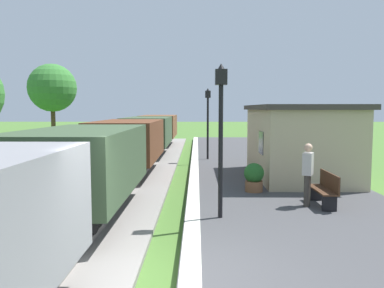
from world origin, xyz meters
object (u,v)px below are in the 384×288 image
freight_train (128,144)px  tree_field_left (52,88)px  bench_down_platform (267,152)px  lamp_post_far (208,110)px  person_waiting (308,172)px  lamp_post_near (221,112)px  bench_near_hut (325,189)px  station_hut (298,141)px  potted_planter (254,177)px

freight_train → tree_field_left: size_ratio=5.66×
freight_train → bench_down_platform: size_ratio=21.73×
freight_train → lamp_post_far: 5.41m
person_waiting → lamp_post_near: size_ratio=0.46×
bench_near_hut → person_waiting: bearing=-174.5°
station_hut → lamp_post_far: bearing=121.8°
lamp_post_near → station_hut: bearing=59.5°
person_waiting → lamp_post_far: bearing=-50.3°
station_hut → potted_planter: 3.49m
person_waiting → potted_planter: 2.24m
bench_down_platform → lamp_post_near: bearing=-106.3°
lamp_post_near → lamp_post_far: bearing=90.0°
tree_field_left → lamp_post_far: bearing=-26.1°
station_hut → bench_down_platform: size_ratio=3.87×
lamp_post_far → tree_field_left: (-9.89, 4.84, 1.40)m
lamp_post_near → freight_train: bearing=116.1°
bench_down_platform → potted_planter: potted_planter is taller
freight_train → station_hut: bearing=-12.0°
lamp_post_far → person_waiting: bearing=-76.2°
freight_train → bench_down_platform: freight_train is taller
freight_train → potted_planter: 6.29m
potted_planter → person_waiting: bearing=-57.7°
freight_train → station_hut: 6.96m
freight_train → potted_planter: bearing=-40.9°
station_hut → potted_planter: size_ratio=6.33×
station_hut → bench_near_hut: station_hut is taller
freight_train → lamp_post_far: (3.47, 3.91, 1.41)m
bench_down_platform → tree_field_left: bearing=155.4°
potted_planter → bench_down_platform: bearing=76.6°
station_hut → potted_planter: bearing=-128.0°
lamp_post_near → tree_field_left: bearing=122.0°
bench_down_platform → bench_near_hut: bearing=-90.0°
potted_planter → tree_field_left: 17.36m
bench_down_platform → tree_field_left: (-12.81, 5.87, 3.48)m
tree_field_left → potted_planter: bearing=-49.1°
person_waiting → potted_planter: bearing=-31.8°
freight_train → bench_near_hut: freight_train is taller
bench_near_hut → potted_planter: 2.45m
station_hut → person_waiting: bearing=-101.3°
station_hut → bench_near_hut: 4.57m
bench_down_platform → person_waiting: 8.86m
bench_down_platform → person_waiting: (-0.49, -8.84, 0.46)m
bench_near_hut → person_waiting: size_ratio=0.88×
freight_train → lamp_post_near: size_ratio=8.81×
person_waiting → lamp_post_near: lamp_post_near is taller
bench_down_platform → station_hut: bearing=-84.6°
freight_train → bench_near_hut: bearing=-42.7°
person_waiting → potted_planter: person_waiting is taller
bench_near_hut → tree_field_left: tree_field_left is taller
potted_planter → tree_field_left: (-11.15, 12.85, 3.48)m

